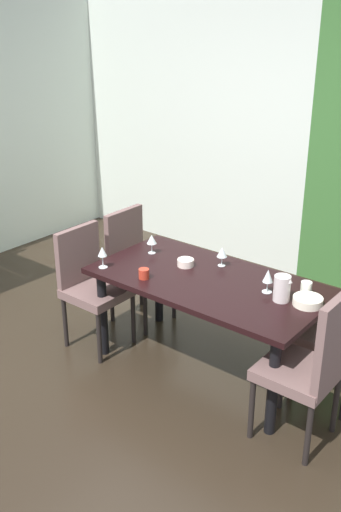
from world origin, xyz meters
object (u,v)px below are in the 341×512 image
serving_bowl_west (186,263)px  pitcher_south (282,288)px  serving_bowl_near_window (308,301)px  chair_left_near (90,281)px  wine_glass_front (222,253)px  wine_glass_corner (102,252)px  chair_left_far (135,260)px  chair_right_near (312,362)px  wine_glass_left (268,276)px  wine_glass_rear (152,240)px  cup_center (306,289)px  cup_east (144,274)px  dining_table (208,290)px

serving_bowl_west → pitcher_south: size_ratio=0.70×
serving_bowl_near_window → chair_left_near: bearing=-168.2°
wine_glass_front → serving_bowl_west: size_ratio=1.17×
pitcher_south → wine_glass_front: bearing=160.3°
wine_glass_corner → serving_bowl_west: (0.46, 0.40, -0.09)m
wine_glass_front → serving_bowl_near_window: wine_glass_front is taller
chair_left_near → serving_bowl_west: bearing=117.1°
chair_left_far → wine_glass_front: (0.88, -0.01, 0.30)m
chair_right_near → serving_bowl_west: bearing=74.1°
wine_glass_left → chair_right_near: bearing=-33.6°
wine_glass_rear → serving_bowl_west: size_ratio=1.23×
serving_bowl_near_window → chair_right_near: bearing=-57.5°
chair_left_near → wine_glass_left: size_ratio=5.78×
chair_left_far → serving_bowl_near_window: chair_left_far is taller
serving_bowl_near_window → cup_center: cup_center is taller
cup_center → wine_glass_front: bearing=175.9°
chair_left_far → wine_glass_rear: size_ratio=6.28×
serving_bowl_west → wine_glass_left: bearing=-0.0°
chair_right_near → pitcher_south: bearing=52.4°
cup_east → wine_glass_front: bearing=59.8°
chair_left_far → serving_bowl_west: bearing=74.7°
chair_left_near → cup_center: chair_left_near is taller
serving_bowl_west → serving_bowl_near_window: 0.98m
wine_glass_rear → cup_center: (1.27, 0.09, -0.06)m
chair_right_near → chair_left_near: (-1.87, -0.00, -0.03)m
chair_right_near → wine_glass_rear: bearing=76.5°
serving_bowl_near_window → pitcher_south: bearing=-162.3°
chair_left_near → wine_glass_rear: bearing=139.8°
serving_bowl_near_window → wine_glass_front: bearing=167.8°
wine_glass_corner → serving_bowl_near_window: size_ratio=0.84×
dining_table → cup_east: (-0.36, -0.27, 0.13)m
wine_glass_front → dining_table: bearing=-77.4°
wine_glass_left → serving_bowl_west: (-0.69, 0.00, -0.09)m
wine_glass_rear → pitcher_south: pitcher_south is taller
wine_glass_left → cup_center: (0.22, 0.12, -0.07)m
chair_left_far → pitcher_south: (1.49, -0.23, 0.28)m
serving_bowl_west → cup_east: cup_east is taller
wine_glass_left → pitcher_south: pitcher_south is taller
wine_glass_rear → cup_east: (0.26, -0.39, -0.08)m
chair_right_near → cup_center: bearing=32.2°
chair_right_near → pitcher_south: chair_right_near is taller
chair_left_near → serving_bowl_near_window: size_ratio=4.97×
chair_left_near → pitcher_south: chair_left_near is taller
pitcher_south → wine_glass_left: bearing=159.8°
wine_glass_front → wine_glass_left: wine_glass_left is taller
wine_glass_left → cup_center: 0.26m
dining_table → serving_bowl_west: 0.30m
dining_table → cup_east: 0.47m
chair_right_near → serving_bowl_near_window: size_ratio=5.41×
chair_left_far → cup_east: bearing=46.8°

